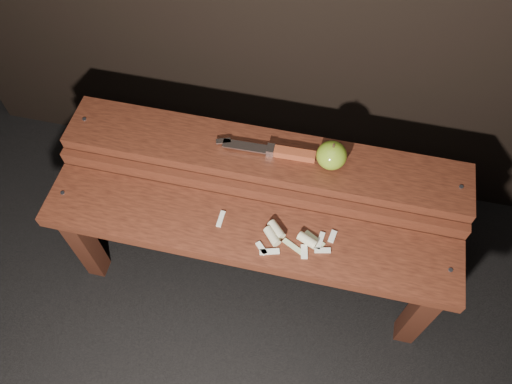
% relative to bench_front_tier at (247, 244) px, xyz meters
% --- Properties ---
extents(ground, '(60.00, 60.00, 0.00)m').
position_rel_bench_front_tier_xyz_m(ground, '(0.00, 0.06, -0.35)').
color(ground, black).
extents(bench_front_tier, '(1.20, 0.20, 0.42)m').
position_rel_bench_front_tier_xyz_m(bench_front_tier, '(0.00, 0.00, 0.00)').
color(bench_front_tier, '#38180E').
rests_on(bench_front_tier, ground).
extents(bench_rear_tier, '(1.20, 0.21, 0.50)m').
position_rel_bench_front_tier_xyz_m(bench_rear_tier, '(0.00, 0.23, 0.06)').
color(bench_rear_tier, '#38180E').
rests_on(bench_rear_tier, ground).
extents(apple, '(0.09, 0.09, 0.09)m').
position_rel_bench_front_tier_xyz_m(apple, '(0.19, 0.23, 0.19)').
color(apple, olive).
rests_on(apple, bench_rear_tier).
extents(knife, '(0.30, 0.04, 0.03)m').
position_rel_bench_front_tier_xyz_m(knife, '(0.05, 0.23, 0.16)').
color(knife, '#943D20').
rests_on(knife, bench_rear_tier).
extents(apple_scraps, '(0.34, 0.12, 0.03)m').
position_rel_bench_front_tier_xyz_m(apple_scraps, '(0.11, 0.01, 0.08)').
color(apple_scraps, beige).
rests_on(apple_scraps, bench_front_tier).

